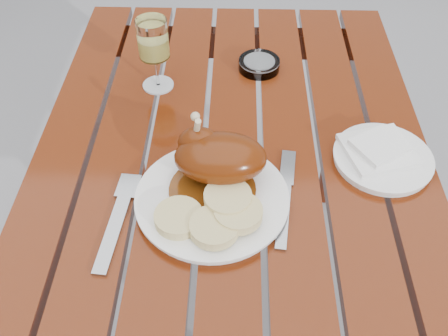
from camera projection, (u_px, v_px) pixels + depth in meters
The scene contains 11 objects.
ground at pixel (229, 330), 1.54m from camera, with size 60.00×60.00×0.00m, color slate.
table at pixel (230, 263), 1.26m from camera, with size 0.80×1.20×0.75m, color #6A270C.
dinner_plate at pixel (212, 199), 0.91m from camera, with size 0.28×0.28×0.02m, color white.
roast_duck at pixel (217, 157), 0.91m from camera, with size 0.18×0.17×0.12m.
bread_dumplings at pixel (215, 214), 0.86m from camera, with size 0.19×0.14×0.03m.
wine_glass at pixel (155, 55), 1.10m from camera, with size 0.07×0.07×0.17m, color #F2E96E.
side_plate at pixel (383, 158), 0.98m from camera, with size 0.20×0.20×0.02m, color white.
napkin at pixel (378, 150), 0.98m from camera, with size 0.13×0.12×0.01m, color white.
ashtray at pixel (259, 64), 1.20m from camera, with size 0.10×0.10×0.02m, color #B2B7BC.
fork at pixel (115, 225), 0.88m from camera, with size 0.02×0.20×0.01m, color gray.
knife at pixel (284, 204), 0.91m from camera, with size 0.02×0.20×0.01m, color gray.
Camera 1 is at (0.00, -0.70, 1.46)m, focal length 40.00 mm.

